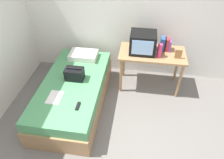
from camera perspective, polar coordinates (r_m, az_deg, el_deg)
name	(u,v)px	position (r m, az deg, el deg)	size (l,w,h in m)	color
ground_plane	(113,149)	(3.22, 0.23, -18.44)	(8.00, 8.00, 0.00)	slate
wall_back	(129,10)	(3.96, 4.74, 18.32)	(5.20, 0.10, 2.60)	silver
bed	(74,93)	(3.68, -10.39, -3.62)	(1.00, 2.00, 0.51)	#9E754C
desk	(152,57)	(3.81, 10.84, 6.01)	(1.16, 0.60, 0.76)	#9E754C
tv	(143,43)	(3.66, 8.43, 9.95)	(0.44, 0.39, 0.36)	black
water_bottle	(160,51)	(3.61, 12.92, 7.74)	(0.08, 0.08, 0.24)	#E53372
book_row	(165,44)	(3.83, 14.40, 9.34)	(0.18, 0.16, 0.24)	#2D5699
picture_frame	(178,54)	(3.67, 17.71, 6.64)	(0.11, 0.02, 0.17)	olive
pillow	(84,55)	(4.01, -7.80, 6.58)	(0.51, 0.35, 0.11)	silver
handbag	(74,74)	(3.49, -10.24, 1.51)	(0.30, 0.20, 0.23)	black
magazine	(55,97)	(3.28, -15.37, -4.72)	(0.21, 0.29, 0.01)	white
remote_dark	(78,106)	(3.07, -9.33, -7.16)	(0.04, 0.16, 0.02)	black
remote_silver	(68,73)	(3.69, -11.83, 1.83)	(0.04, 0.14, 0.02)	#B7B7BC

